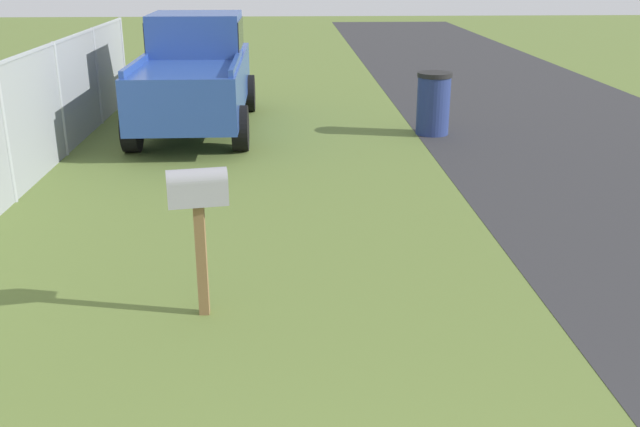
{
  "coord_description": "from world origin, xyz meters",
  "views": [
    {
      "loc": [
        -1.38,
        0.66,
        3.06
      ],
      "look_at": [
        4.54,
        0.37,
        0.94
      ],
      "focal_mm": 40.14,
      "sensor_mm": 36.0,
      "label": 1
    }
  ],
  "objects": [
    {
      "name": "mailbox",
      "position": [
        4.51,
        1.43,
        1.1
      ],
      "size": [
        0.29,
        0.54,
        1.37
      ],
      "rotation": [
        0.0,
        0.0,
        0.18
      ],
      "color": "brown",
      "rests_on": "ground"
    },
    {
      "name": "pickup_truck",
      "position": [
        12.21,
        2.34,
        1.1
      ],
      "size": [
        5.0,
        2.08,
        2.09
      ],
      "rotation": [
        0.0,
        0.0,
        0.01
      ],
      "color": "#284793",
      "rests_on": "ground"
    },
    {
      "name": "trash_bin",
      "position": [
        11.42,
        -2.02,
        0.57
      ],
      "size": [
        0.63,
        0.63,
        1.13
      ],
      "color": "navy",
      "rests_on": "ground"
    },
    {
      "name": "fence_section",
      "position": [
        7.82,
        4.29,
        0.99
      ],
      "size": [
        14.51,
        0.07,
        1.83
      ],
      "color": "#9EA3A8",
      "rests_on": "ground"
    }
  ]
}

